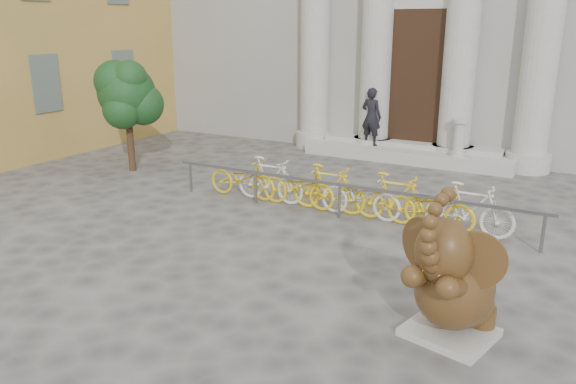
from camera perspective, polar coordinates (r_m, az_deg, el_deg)
The scene contains 7 objects.
ground at distance 8.59m, azimuth -7.68°, elevation -9.57°, with size 80.00×80.00×0.00m, color #474442.
entrance_steps at distance 16.61m, azimuth 11.97°, elevation 3.76°, with size 6.00×1.20×0.36m, color #A8A59E.
elephant_statue at distance 7.23m, azimuth 16.39°, elevation -8.92°, with size 1.32×1.58×2.02m.
bike_rack at distance 11.57m, azimuth 5.69°, elevation 0.12°, with size 8.00×0.53×1.00m.
tree at distance 15.32m, azimuth -16.03°, elevation 9.49°, with size 1.69×1.54×2.92m.
pedestrian at distance 16.68m, azimuth 8.46°, elevation 7.58°, with size 0.62×0.40×1.69m, color black.
balustrade_post at distance 15.83m, azimuth 16.95°, elevation 5.16°, with size 0.41×0.41×1.01m.
Camera 1 is at (4.70, -6.12, 3.76)m, focal length 35.00 mm.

